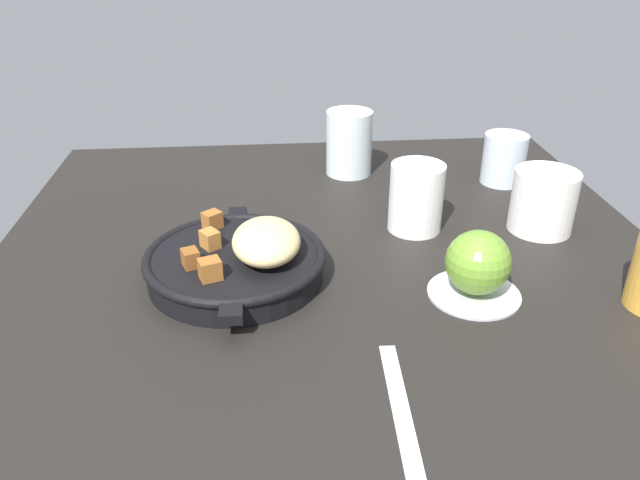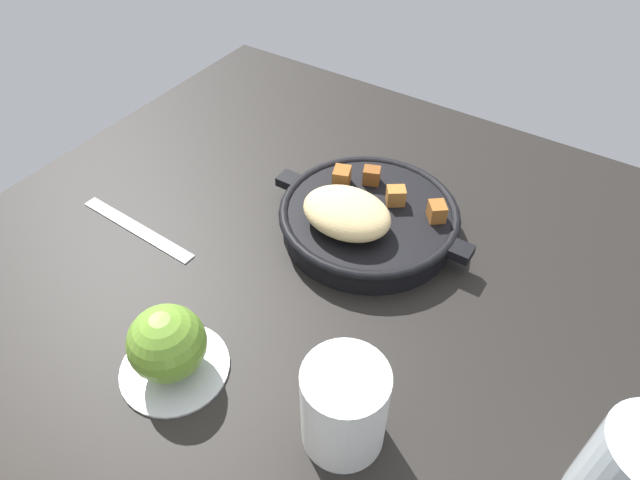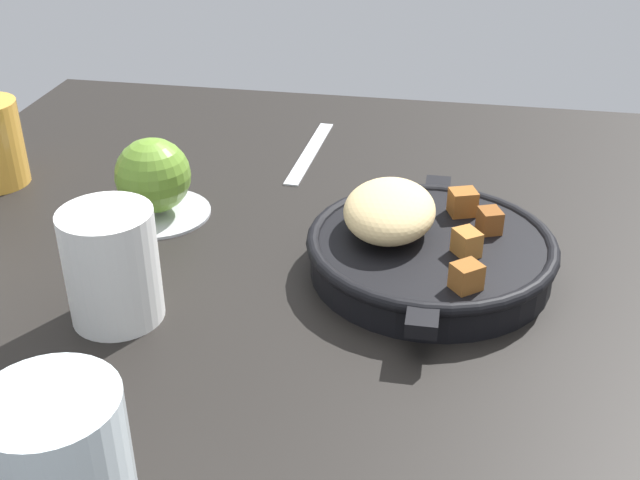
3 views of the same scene
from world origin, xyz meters
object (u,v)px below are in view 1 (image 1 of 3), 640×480
object	(u,v)px
cast_iron_skillet	(239,260)
water_glass_short	(504,159)
red_apple	(478,262)
water_glass_tall	(349,143)
ceramic_mug_white	(543,201)
white_creamer_pitcher	(416,197)
butter_knife	(401,409)

from	to	relation	value
cast_iron_skillet	water_glass_short	bearing A→B (deg)	122.50
red_apple	water_glass_tall	bearing A→B (deg)	-166.05
cast_iron_skillet	ceramic_mug_white	xyz separation A→B (cm)	(-9.42, 40.66, 1.70)
white_creamer_pitcher	ceramic_mug_white	size ratio (longest dim) A/B	1.09
red_apple	ceramic_mug_white	xyz separation A→B (cm)	(-15.40, 13.93, -0.03)
butter_knife	water_glass_tall	size ratio (longest dim) A/B	1.72
red_apple	water_glass_short	xyz separation A→B (cm)	(-32.26, 14.54, -0.30)
butter_knife	white_creamer_pitcher	bearing A→B (deg)	168.24
water_glass_short	ceramic_mug_white	distance (cm)	16.87
butter_knife	water_glass_short	world-z (taller)	water_glass_short
cast_iron_skillet	white_creamer_pitcher	world-z (taller)	white_creamer_pitcher
white_creamer_pitcher	ceramic_mug_white	world-z (taller)	white_creamer_pitcher
cast_iron_skillet	ceramic_mug_white	size ratio (longest dim) A/B	3.02
water_glass_short	cast_iron_skillet	bearing A→B (deg)	-57.50
red_apple	white_creamer_pitcher	distance (cm)	17.41
red_apple	water_glass_short	distance (cm)	35.39
cast_iron_skillet	water_glass_tall	bearing A→B (deg)	152.07
red_apple	water_glass_tall	xyz separation A→B (cm)	(-38.39, -9.54, 0.97)
red_apple	butter_knife	size ratio (longest dim) A/B	0.41
water_glass_short	butter_knife	bearing A→B (deg)	-28.04
white_creamer_pitcher	butter_knife	bearing A→B (deg)	-14.37
cast_iron_skillet	ceramic_mug_white	distance (cm)	41.77
red_apple	white_creamer_pitcher	bearing A→B (deg)	-169.57
cast_iron_skillet	red_apple	xyz separation A→B (cm)	(5.98, 26.72, 1.74)
ceramic_mug_white	water_glass_short	bearing A→B (deg)	177.96
cast_iron_skillet	red_apple	size ratio (longest dim) A/B	3.52
white_creamer_pitcher	water_glass_tall	world-z (taller)	water_glass_tall
water_glass_tall	white_creamer_pitcher	bearing A→B (deg)	16.71
red_apple	white_creamer_pitcher	size ratio (longest dim) A/B	0.78
butter_knife	cast_iron_skillet	bearing A→B (deg)	-145.65
red_apple	butter_knife	distance (cm)	21.81
white_creamer_pitcher	water_glass_short	distance (cm)	23.30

